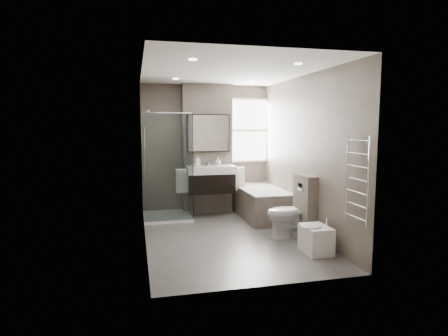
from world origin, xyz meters
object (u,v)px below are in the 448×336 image
object	(u,v)px
vanity	(211,179)
bidet	(316,239)
bathtub	(261,201)
toilet	(290,213)

from	to	relation	value
vanity	bidet	distance (m)	2.70
vanity	bathtub	distance (m)	1.07
bidet	vanity	bearing A→B (deg)	112.58
bathtub	bidet	size ratio (longest dim) A/B	3.22
bathtub	bidet	distance (m)	2.12
toilet	bidet	world-z (taller)	toilet
vanity	bidet	world-z (taller)	vanity
vanity	bidet	xyz separation A→B (m)	(1.01, -2.44, -0.54)
toilet	bathtub	bearing A→B (deg)	-177.74
vanity	toilet	xyz separation A→B (m)	(0.97, -1.65, -0.35)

